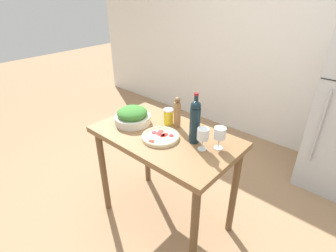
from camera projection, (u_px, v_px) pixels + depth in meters
The scene contains 10 objects.
ground_plane at pixel (166, 217), 2.44m from camera, with size 14.00×14.00×0.00m, color #9E7A56.
wall_back at pixel (275, 42), 3.12m from camera, with size 6.40×0.08×2.60m.
prep_counter at pixel (165, 148), 2.08m from camera, with size 1.13×0.67×0.90m.
wine_bottle at pixel (195, 121), 1.84m from camera, with size 0.07×0.07×0.38m.
wine_glass_near at pixel (203, 135), 1.78m from camera, with size 0.08×0.08×0.16m.
wine_glass_far at pixel (220, 134), 1.79m from camera, with size 0.08×0.08×0.16m.
pepper_mill at pixel (177, 113), 2.07m from camera, with size 0.05×0.05×0.26m.
salad_bowl at pixel (133, 116), 2.15m from camera, with size 0.29×0.29×0.14m.
homemade_pizza at pixel (161, 137), 1.96m from camera, with size 0.28×0.28×0.03m.
salt_canister at pixel (168, 116), 2.14m from camera, with size 0.08×0.08×0.13m.
Camera 1 is at (1.17, -1.29, 1.92)m, focal length 28.00 mm.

